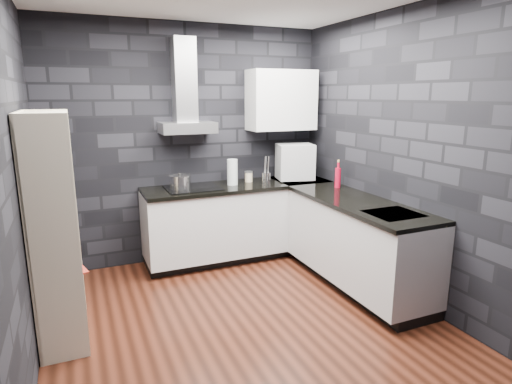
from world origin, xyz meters
TOP-DOWN VIEW (x-y plane):
  - ground at (0.00, 0.00)m, footprint 3.20×3.20m
  - wall_back at (0.00, 1.62)m, footprint 3.20×0.05m
  - wall_front at (0.00, -1.62)m, footprint 3.20×0.05m
  - wall_left at (-1.62, 0.00)m, footprint 0.05×3.20m
  - wall_right at (1.62, 0.00)m, footprint 0.05×3.20m
  - toekick_back at (0.50, 1.34)m, footprint 2.18×0.50m
  - toekick_right at (1.34, 0.10)m, footprint 0.50×1.78m
  - counter_back_cab at (0.50, 1.30)m, footprint 2.20×0.60m
  - counter_right_cab at (1.30, 0.10)m, footprint 0.60×1.80m
  - counter_back_top at (0.50, 1.29)m, footprint 2.20×0.62m
  - counter_right_top at (1.29, 0.10)m, footprint 0.62×1.80m
  - counter_corner_top at (1.30, 1.30)m, footprint 0.62×0.62m
  - hood_body at (-0.05, 1.43)m, footprint 0.60×0.34m
  - hood_chimney at (-0.05, 1.50)m, footprint 0.24×0.20m
  - upper_cabinet at (1.10, 1.43)m, footprint 0.80×0.35m
  - cooktop at (-0.05, 1.30)m, footprint 0.58×0.50m
  - sink_rim at (1.30, -0.40)m, footprint 0.44×0.40m
  - pot at (-0.19, 1.29)m, footprint 0.29×0.29m
  - glass_vase at (0.43, 1.31)m, footprint 0.15×0.15m
  - storage_jar at (0.66, 1.40)m, footprint 0.12×0.12m
  - utensil_crock at (0.82, 1.22)m, footprint 0.13×0.13m
  - appliance_garage at (1.22, 1.28)m, footprint 0.48×0.41m
  - red_bottle at (1.45, 0.70)m, footprint 0.07×0.07m
  - bookshelf at (-1.42, 0.28)m, footprint 0.52×0.86m
  - fruit_bowl at (-1.42, 0.19)m, footprint 0.28×0.28m
  - book_red at (-1.41, 0.45)m, footprint 0.18×0.07m
  - book_second at (-1.44, 0.44)m, footprint 0.13×0.10m

SIDE VIEW (x-z plane):
  - ground at x=0.00m, z-range 0.00..0.00m
  - toekick_back at x=0.50m, z-range 0.00..0.10m
  - toekick_right at x=1.34m, z-range 0.00..0.10m
  - counter_back_cab at x=0.50m, z-range 0.10..0.86m
  - counter_right_cab at x=1.30m, z-range 0.10..0.86m
  - book_red at x=-1.41m, z-range 0.45..0.69m
  - book_second at x=-1.44m, z-range 0.49..0.70m
  - counter_back_top at x=0.50m, z-range 0.86..0.90m
  - counter_right_top at x=1.29m, z-range 0.86..0.90m
  - counter_corner_top at x=1.30m, z-range 0.86..0.90m
  - sink_rim at x=1.30m, z-range 0.89..0.90m
  - bookshelf at x=-1.42m, z-range 0.00..1.80m
  - cooktop at x=-0.05m, z-range 0.90..0.91m
  - fruit_bowl at x=-1.42m, z-range 0.91..0.97m
  - storage_jar at x=0.66m, z-range 0.90..1.01m
  - utensil_crock at x=0.82m, z-range 0.90..1.03m
  - pot at x=-0.19m, z-range 0.91..1.04m
  - red_bottle at x=1.45m, z-range 0.90..1.12m
  - glass_vase at x=0.43m, z-range 0.90..1.20m
  - appliance_garage at x=1.22m, z-range 0.91..1.34m
  - wall_back at x=0.00m, z-range 0.00..2.70m
  - wall_front at x=0.00m, z-range 0.00..2.70m
  - wall_left at x=-1.62m, z-range 0.00..2.70m
  - wall_right at x=1.62m, z-range 0.00..2.70m
  - hood_body at x=-0.05m, z-range 1.50..1.62m
  - upper_cabinet at x=1.10m, z-range 1.50..2.20m
  - hood_chimney at x=-0.05m, z-range 1.62..2.52m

